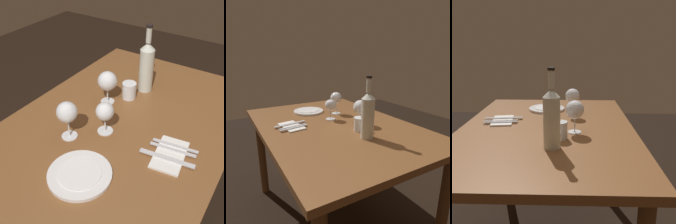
# 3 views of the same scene
# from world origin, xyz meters

# --- Properties ---
(ground_plane) EXTENTS (6.00, 6.00, 0.00)m
(ground_plane) POSITION_xyz_m (0.00, 0.00, 0.00)
(ground_plane) COLOR black
(dining_table) EXTENTS (1.30, 0.90, 0.74)m
(dining_table) POSITION_xyz_m (0.00, 0.00, 0.65)
(dining_table) COLOR brown
(dining_table) RESTS_ON ground
(wine_glass_left) EXTENTS (0.08, 0.08, 0.17)m
(wine_glass_left) POSITION_xyz_m (0.21, -0.13, 0.86)
(wine_glass_left) COLOR white
(wine_glass_left) RESTS_ON dining_table
(wine_glass_right) EXTENTS (0.08, 0.08, 0.14)m
(wine_glass_right) POSITION_xyz_m (0.10, -0.03, 0.84)
(wine_glass_right) COLOR white
(wine_glass_right) RESTS_ON dining_table
(wine_glass_centre) EXTENTS (0.09, 0.09, 0.16)m
(wine_glass_centre) POSITION_xyz_m (-0.09, -0.14, 0.85)
(wine_glass_centre) COLOR white
(wine_glass_centre) RESTS_ON dining_table
(wine_bottle) EXTENTS (0.07, 0.07, 0.34)m
(wine_bottle) POSITION_xyz_m (-0.29, -0.05, 0.87)
(wine_bottle) COLOR silver
(wine_bottle) RESTS_ON dining_table
(water_tumbler) EXTENTS (0.07, 0.07, 0.08)m
(water_tumbler) POSITION_xyz_m (-0.18, -0.08, 0.78)
(water_tumbler) COLOR white
(water_tumbler) RESTS_ON dining_table
(dinner_plate) EXTENTS (0.23, 0.23, 0.02)m
(dinner_plate) POSITION_xyz_m (0.35, 0.03, 0.75)
(dinner_plate) COLOR white
(dinner_plate) RESTS_ON dining_table
(folded_napkin) EXTENTS (0.20, 0.14, 0.01)m
(folded_napkin) POSITION_xyz_m (0.09, 0.26, 0.74)
(folded_napkin) COLOR white
(folded_napkin) RESTS_ON dining_table
(fork_inner) EXTENTS (0.04, 0.18, 0.00)m
(fork_inner) POSITION_xyz_m (0.06, 0.26, 0.75)
(fork_inner) COLOR silver
(fork_inner) RESTS_ON folded_napkin
(fork_outer) EXTENTS (0.04, 0.18, 0.00)m
(fork_outer) POSITION_xyz_m (0.04, 0.26, 0.75)
(fork_outer) COLOR silver
(fork_outer) RESTS_ON folded_napkin
(table_knife) EXTENTS (0.05, 0.21, 0.00)m
(table_knife) POSITION_xyz_m (0.12, 0.26, 0.75)
(table_knife) COLOR silver
(table_knife) RESTS_ON folded_napkin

